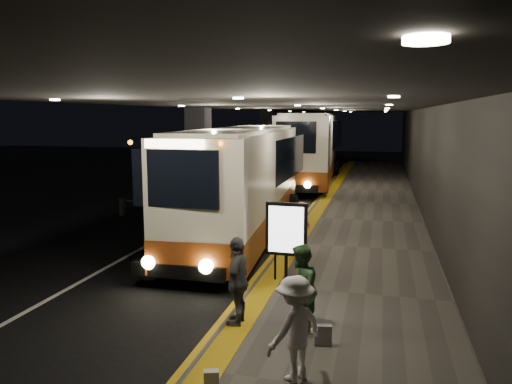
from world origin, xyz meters
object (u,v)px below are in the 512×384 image
at_px(bag_plain, 211,380).
at_px(passenger_waiting_grey, 238,281).
at_px(info_sign, 286,231).
at_px(passenger_boarding, 303,229).
at_px(stanchion_post, 275,258).
at_px(bag_polka, 323,335).
at_px(passenger_waiting_white, 295,328).
at_px(coach_second, 310,151).
at_px(coach_main, 243,187).
at_px(passenger_waiting_green, 300,289).

bearing_deg(bag_plain, passenger_waiting_grey, 96.57).
distance_m(passenger_waiting_grey, info_sign, 2.30).
xyz_separation_m(passenger_boarding, stanchion_post, (-0.33, -2.18, -0.25)).
bearing_deg(bag_polka, passenger_boarding, 102.46).
xyz_separation_m(passenger_waiting_white, passenger_waiting_grey, (-1.39, 1.73, 0.05)).
bearing_deg(coach_second, passenger_waiting_grey, -89.14).
xyz_separation_m(coach_main, coach_second, (0.26, 14.13, 0.25)).
xyz_separation_m(passenger_boarding, passenger_waiting_white, (0.90, -6.61, 0.02)).
distance_m(bag_plain, info_sign, 4.66).
bearing_deg(info_sign, stanchion_post, 126.54).
xyz_separation_m(passenger_waiting_green, passenger_waiting_grey, (-1.20, 0.06, 0.03)).
height_order(passenger_waiting_green, passenger_waiting_white, passenger_waiting_green).
height_order(coach_second, info_sign, coach_second).
height_order(coach_main, bag_plain, coach_main).
relative_size(passenger_waiting_white, bag_polka, 4.43).
bearing_deg(bag_plain, bag_polka, 51.92).
height_order(coach_main, info_sign, coach_main).
distance_m(passenger_waiting_green, passenger_waiting_white, 1.68).
distance_m(coach_second, stanchion_post, 18.84).
relative_size(coach_main, info_sign, 5.79).
height_order(passenger_boarding, bag_polka, passenger_boarding).
distance_m(coach_second, info_sign, 19.35).
xyz_separation_m(coach_second, bag_polka, (3.34, -21.92, -1.64)).
height_order(bag_plain, stanchion_post, stanchion_post).
distance_m(coach_second, passenger_boarding, 16.70).
bearing_deg(passenger_waiting_white, passenger_waiting_grey, -105.91).
relative_size(passenger_waiting_green, passenger_waiting_white, 1.02).
height_order(coach_second, bag_polka, coach_second).
relative_size(bag_polka, info_sign, 0.18).
relative_size(passenger_waiting_grey, info_sign, 0.85).
xyz_separation_m(coach_main, info_sign, (2.44, -5.10, -0.21)).
xyz_separation_m(passenger_boarding, info_sign, (0.03, -2.70, 0.58)).
xyz_separation_m(coach_second, passenger_waiting_grey, (1.67, -21.41, -0.97)).
xyz_separation_m(coach_main, passenger_waiting_grey, (1.93, -7.28, -0.72)).
distance_m(passenger_waiting_white, stanchion_post, 4.60).
bearing_deg(bag_plain, coach_second, 94.66).
bearing_deg(passenger_waiting_grey, coach_main, -166.00).
relative_size(coach_second, info_sign, 6.57).
bearing_deg(info_sign, passenger_waiting_green, -71.58).
distance_m(coach_main, coach_second, 14.13).
bearing_deg(passenger_boarding, coach_second, 15.41).
bearing_deg(passenger_waiting_green, info_sign, -160.16).
bearing_deg(coach_main, bag_plain, -81.08).
bearing_deg(coach_second, stanchion_post, -88.04).
relative_size(passenger_waiting_green, stanchion_post, 1.53).
relative_size(passenger_waiting_grey, bag_plain, 6.11).
bearing_deg(coach_main, passenger_waiting_green, -70.85).
relative_size(coach_second, bag_plain, 47.40).
distance_m(passenger_waiting_grey, bag_polka, 1.88).
bearing_deg(bag_polka, passenger_waiting_grey, 162.99).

